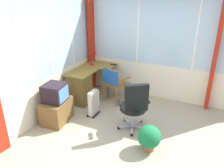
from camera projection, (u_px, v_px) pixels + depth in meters
The scene contains 13 objects.
ground at pixel (132, 144), 4.01m from camera, with size 5.04×4.97×0.06m, color #9F987E.
north_window_panel at pixel (36, 61), 4.29m from camera, with size 4.04×0.07×2.52m.
east_window_panel at pixel (165, 49), 5.21m from camera, with size 0.07×3.97×2.52m.
curtain_corner at pixel (92, 44), 5.85m from camera, with size 0.24×0.07×2.42m, color #B42A16.
curtain_east_far at pixel (215, 57), 4.74m from camera, with size 0.24×0.07×2.42m, color #B42A16.
desk at pixel (81, 86), 5.31m from camera, with size 1.32×0.80×0.75m.
desk_lamp at pixel (95, 56), 5.66m from camera, with size 0.23×0.20×0.36m.
tv_remote at pixel (113, 65), 5.70m from camera, with size 0.04×0.15×0.02m, color black.
wooden_armchair at pixel (113, 81), 5.23m from camera, with size 0.63×0.62×0.87m.
office_chair at pixel (135, 104), 4.15m from camera, with size 0.60×0.61×1.01m.
tv_on_stand at pixel (56, 105), 4.53m from camera, with size 0.69×0.51×0.83m.
space_heater at pixel (94, 102), 4.82m from camera, with size 0.35×0.17×0.56m.
potted_plant at pixel (149, 137), 3.75m from camera, with size 0.40×0.40×0.46m.
Camera 1 is at (-3.10, -1.06, 2.55)m, focal length 35.88 mm.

